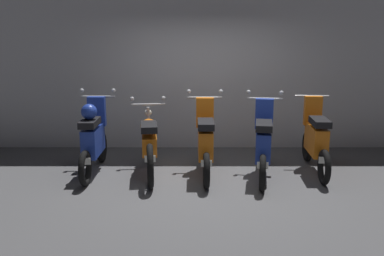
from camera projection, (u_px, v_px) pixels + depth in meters
ground_plane at (205, 184)px, 6.37m from camera, size 80.00×80.00×0.00m
back_wall at (202, 62)px, 8.12m from camera, size 16.00×0.30×3.26m
motorbike_slot_0 at (93, 138)px, 6.77m from camera, size 0.59×1.68×1.29m
motorbike_slot_1 at (149, 143)px, 6.79m from camera, size 0.59×1.95×1.15m
motorbike_slot_2 at (205, 142)px, 6.70m from camera, size 0.59×1.68×1.29m
motorbike_slot_3 at (263, 143)px, 6.60m from camera, size 0.58×1.67×1.29m
motorbike_slot_4 at (315, 139)px, 6.85m from camera, size 0.56×1.68×1.18m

